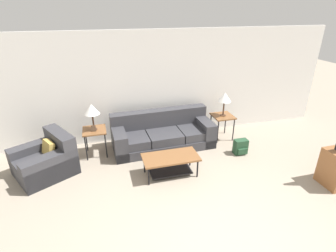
{
  "coord_description": "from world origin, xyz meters",
  "views": [
    {
      "loc": [
        -1.41,
        -2.09,
        3.07
      ],
      "look_at": [
        -0.12,
        2.65,
        0.8
      ],
      "focal_mm": 28.0,
      "sensor_mm": 36.0,
      "label": 1
    }
  ],
  "objects_px": {
    "backpack": "(241,147)",
    "coffee_table": "(171,161)",
    "table_lamp_right": "(225,97)",
    "couch": "(163,135)",
    "side_table_left": "(95,132)",
    "side_table_right": "(223,118)",
    "armchair": "(46,160)",
    "table_lamp_left": "(92,110)"
  },
  "relations": [
    {
      "from": "armchair",
      "to": "side_table_right",
      "type": "xyz_separation_m",
      "value": [
        4.02,
        0.49,
        0.26
      ]
    },
    {
      "from": "backpack",
      "to": "coffee_table",
      "type": "bearing_deg",
      "value": -167.96
    },
    {
      "from": "side_table_left",
      "to": "table_lamp_right",
      "type": "relative_size",
      "value": 1.03
    },
    {
      "from": "couch",
      "to": "side_table_left",
      "type": "xyz_separation_m",
      "value": [
        -1.53,
        0.02,
        0.25
      ]
    },
    {
      "from": "coffee_table",
      "to": "table_lamp_right",
      "type": "xyz_separation_m",
      "value": [
        1.67,
        1.2,
        0.77
      ]
    },
    {
      "from": "armchair",
      "to": "side_table_right",
      "type": "height_order",
      "value": "armchair"
    },
    {
      "from": "table_lamp_left",
      "to": "couch",
      "type": "bearing_deg",
      "value": -0.88
    },
    {
      "from": "couch",
      "to": "table_lamp_right",
      "type": "relative_size",
      "value": 4.01
    },
    {
      "from": "table_lamp_right",
      "to": "backpack",
      "type": "distance_m",
      "value": 1.23
    },
    {
      "from": "armchair",
      "to": "side_table_right",
      "type": "distance_m",
      "value": 4.06
    },
    {
      "from": "armchair",
      "to": "backpack",
      "type": "distance_m",
      "value": 4.11
    },
    {
      "from": "side_table_right",
      "to": "couch",
      "type": "bearing_deg",
      "value": -179.12
    },
    {
      "from": "table_lamp_left",
      "to": "table_lamp_right",
      "type": "distance_m",
      "value": 3.06
    },
    {
      "from": "armchair",
      "to": "table_lamp_left",
      "type": "bearing_deg",
      "value": 27.15
    },
    {
      "from": "table_lamp_right",
      "to": "table_lamp_left",
      "type": "bearing_deg",
      "value": 180.0
    },
    {
      "from": "armchair",
      "to": "coffee_table",
      "type": "distance_m",
      "value": 2.45
    },
    {
      "from": "couch",
      "to": "coffee_table",
      "type": "relative_size",
      "value": 2.18
    },
    {
      "from": "coffee_table",
      "to": "table_lamp_right",
      "type": "distance_m",
      "value": 2.2
    },
    {
      "from": "armchair",
      "to": "couch",
      "type": "bearing_deg",
      "value": 10.67
    },
    {
      "from": "table_lamp_left",
      "to": "side_table_left",
      "type": "bearing_deg",
      "value": 135.0
    },
    {
      "from": "coffee_table",
      "to": "table_lamp_right",
      "type": "height_order",
      "value": "table_lamp_right"
    },
    {
      "from": "armchair",
      "to": "backpack",
      "type": "relative_size",
      "value": 3.96
    },
    {
      "from": "armchair",
      "to": "table_lamp_right",
      "type": "height_order",
      "value": "table_lamp_right"
    },
    {
      "from": "table_lamp_left",
      "to": "table_lamp_right",
      "type": "relative_size",
      "value": 1.0
    },
    {
      "from": "armchair",
      "to": "side_table_left",
      "type": "distance_m",
      "value": 1.11
    },
    {
      "from": "table_lamp_right",
      "to": "backpack",
      "type": "height_order",
      "value": "table_lamp_right"
    },
    {
      "from": "couch",
      "to": "table_lamp_right",
      "type": "distance_m",
      "value": 1.72
    },
    {
      "from": "side_table_left",
      "to": "side_table_right",
      "type": "height_order",
      "value": "same"
    },
    {
      "from": "side_table_right",
      "to": "table_lamp_right",
      "type": "distance_m",
      "value": 0.53
    },
    {
      "from": "table_lamp_left",
      "to": "side_table_right",
      "type": "bearing_deg",
      "value": 0.0
    },
    {
      "from": "coffee_table",
      "to": "table_lamp_left",
      "type": "xyz_separation_m",
      "value": [
        -1.39,
        1.2,
        0.77
      ]
    },
    {
      "from": "coffee_table",
      "to": "armchair",
      "type": "bearing_deg",
      "value": 163.19
    },
    {
      "from": "couch",
      "to": "table_lamp_left",
      "type": "bearing_deg",
      "value": 179.12
    },
    {
      "from": "side_table_left",
      "to": "backpack",
      "type": "bearing_deg",
      "value": -14.83
    },
    {
      "from": "backpack",
      "to": "side_table_right",
      "type": "bearing_deg",
      "value": 95.08
    },
    {
      "from": "coffee_table",
      "to": "side_table_left",
      "type": "bearing_deg",
      "value": 139.13
    },
    {
      "from": "coffee_table",
      "to": "backpack",
      "type": "bearing_deg",
      "value": 12.04
    },
    {
      "from": "side_table_left",
      "to": "backpack",
      "type": "distance_m",
      "value": 3.26
    },
    {
      "from": "side_table_right",
      "to": "backpack",
      "type": "distance_m",
      "value": 0.91
    },
    {
      "from": "table_lamp_right",
      "to": "backpack",
      "type": "relative_size",
      "value": 1.72
    },
    {
      "from": "couch",
      "to": "side_table_left",
      "type": "height_order",
      "value": "couch"
    },
    {
      "from": "couch",
      "to": "side_table_right",
      "type": "bearing_deg",
      "value": 0.88
    }
  ]
}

